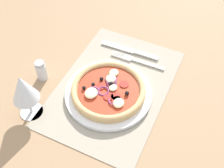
# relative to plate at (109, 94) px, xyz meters

# --- Properties ---
(ground_plane) EXTENTS (1.90, 1.40, 0.02)m
(ground_plane) POSITION_rel_plate_xyz_m (0.04, 0.00, -0.02)
(ground_plane) COLOR #9E7A56
(placemat) EXTENTS (0.46, 0.31, 0.00)m
(placemat) POSITION_rel_plate_xyz_m (0.04, 0.00, -0.01)
(placemat) COLOR #A39984
(placemat) RESTS_ON ground_plane
(plate) EXTENTS (0.25, 0.25, 0.01)m
(plate) POSITION_rel_plate_xyz_m (0.00, 0.00, 0.00)
(plate) COLOR white
(plate) RESTS_ON placemat
(pizza) EXTENTS (0.22, 0.22, 0.03)m
(pizza) POSITION_rel_plate_xyz_m (-0.00, 0.00, 0.02)
(pizza) COLOR tan
(pizza) RESTS_ON plate
(fork) EXTENTS (0.02, 0.18, 0.00)m
(fork) POSITION_rel_plate_xyz_m (0.16, -0.02, -0.00)
(fork) COLOR silver
(fork) RESTS_ON placemat
(knife) EXTENTS (0.02, 0.20, 0.01)m
(knife) POSITION_rel_plate_xyz_m (0.20, 0.02, -0.00)
(knife) COLOR silver
(knife) RESTS_ON placemat
(wine_glass) EXTENTS (0.07, 0.07, 0.15)m
(wine_glass) POSITION_rel_plate_xyz_m (-0.14, 0.17, 0.09)
(wine_glass) COLOR silver
(wine_glass) RESTS_ON ground_plane
(pepper_shaker) EXTENTS (0.03, 0.03, 0.07)m
(pepper_shaker) POSITION_rel_plate_xyz_m (-0.02, 0.21, 0.02)
(pepper_shaker) COLOR silver
(pepper_shaker) RESTS_ON ground_plane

